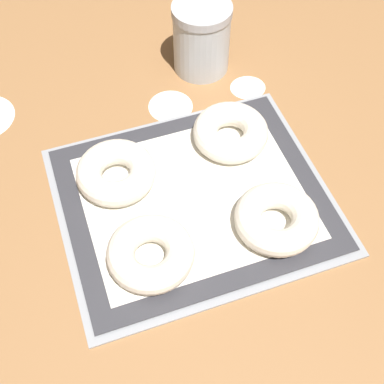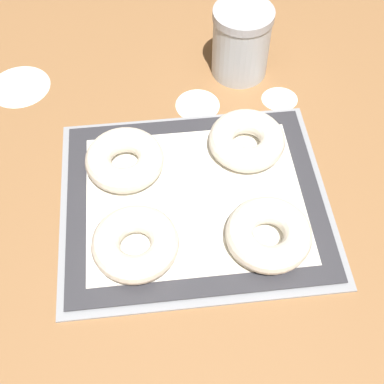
{
  "view_description": "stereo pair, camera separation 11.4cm",
  "coord_description": "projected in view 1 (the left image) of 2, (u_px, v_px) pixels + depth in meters",
  "views": [
    {
      "loc": [
        -0.17,
        -0.48,
        0.73
      ],
      "look_at": [
        -0.0,
        -0.0,
        0.03
      ],
      "focal_mm": 50.0,
      "sensor_mm": 36.0,
      "label": 1
    },
    {
      "loc": [
        -0.06,
        -0.5,
        0.73
      ],
      "look_at": [
        -0.0,
        -0.0,
        0.03
      ],
      "focal_mm": 50.0,
      "sensor_mm": 36.0,
      "label": 2
    }
  ],
  "objects": [
    {
      "name": "ground_plane",
      "position": [
        194.0,
        201.0,
        0.89
      ],
      "size": [
        2.8,
        2.8,
        0.0
      ],
      "primitive_type": "plane",
      "color": "olive"
    },
    {
      "name": "bagel_back_left",
      "position": [
        116.0,
        172.0,
        0.89
      ],
      "size": [
        0.13,
        0.13,
        0.04
      ],
      "color": "silver",
      "rests_on": "baking_mat"
    },
    {
      "name": "baking_tray",
      "position": [
        192.0,
        202.0,
        0.89
      ],
      "size": [
        0.44,
        0.38,
        0.01
      ],
      "color": "#93969B",
      "rests_on": "ground_plane"
    },
    {
      "name": "flour_patch_side",
      "position": [
        248.0,
        87.0,
        1.05
      ],
      "size": [
        0.07,
        0.07,
        0.0
      ],
      "color": "white",
      "rests_on": "ground_plane"
    },
    {
      "name": "flour_patch_near",
      "position": [
        170.0,
        106.0,
        1.02
      ],
      "size": [
        0.08,
        0.09,
        0.0
      ],
      "color": "white",
      "rests_on": "ground_plane"
    },
    {
      "name": "bagel_front_right",
      "position": [
        277.0,
        219.0,
        0.83
      ],
      "size": [
        0.13,
        0.13,
        0.04
      ],
      "color": "silver",
      "rests_on": "baking_mat"
    },
    {
      "name": "bagel_front_left",
      "position": [
        151.0,
        253.0,
        0.8
      ],
      "size": [
        0.13,
        0.13,
        0.04
      ],
      "color": "silver",
      "rests_on": "baking_mat"
    },
    {
      "name": "bagel_back_right",
      "position": [
        231.0,
        132.0,
        0.94
      ],
      "size": [
        0.13,
        0.13,
        0.04
      ],
      "color": "silver",
      "rests_on": "baking_mat"
    },
    {
      "name": "flour_canister",
      "position": [
        201.0,
        38.0,
        1.03
      ],
      "size": [
        0.11,
        0.11,
        0.14
      ],
      "color": "silver",
      "rests_on": "ground_plane"
    },
    {
      "name": "baking_mat",
      "position": [
        192.0,
        200.0,
        0.88
      ],
      "size": [
        0.42,
        0.36,
        0.0
      ],
      "color": "#333338",
      "rests_on": "baking_tray"
    }
  ]
}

